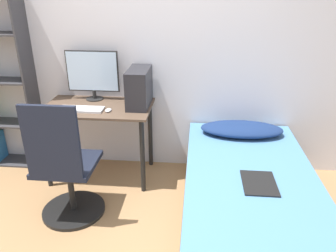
{
  "coord_description": "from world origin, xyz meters",
  "views": [
    {
      "loc": [
        0.6,
        -1.64,
        1.82
      ],
      "look_at": [
        0.37,
        0.8,
        0.75
      ],
      "focal_mm": 35.0,
      "sensor_mm": 36.0,
      "label": 1
    }
  ],
  "objects_px": {
    "monitor": "(93,73)",
    "pc_tower": "(139,87)",
    "office_chair": "(66,175)",
    "keyboard": "(81,109)",
    "bed": "(249,205)"
  },
  "relations": [
    {
      "from": "bed",
      "to": "pc_tower",
      "type": "height_order",
      "value": "pc_tower"
    },
    {
      "from": "pc_tower",
      "to": "keyboard",
      "type": "bearing_deg",
      "value": -159.9
    },
    {
      "from": "office_chair",
      "to": "monitor",
      "type": "height_order",
      "value": "monitor"
    },
    {
      "from": "office_chair",
      "to": "pc_tower",
      "type": "bearing_deg",
      "value": 57.13
    },
    {
      "from": "office_chair",
      "to": "keyboard",
      "type": "bearing_deg",
      "value": 93.01
    },
    {
      "from": "monitor",
      "to": "pc_tower",
      "type": "height_order",
      "value": "monitor"
    },
    {
      "from": "keyboard",
      "to": "pc_tower",
      "type": "distance_m",
      "value": 0.57
    },
    {
      "from": "office_chair",
      "to": "keyboard",
      "type": "relative_size",
      "value": 2.55
    },
    {
      "from": "office_chair",
      "to": "keyboard",
      "type": "height_order",
      "value": "office_chair"
    },
    {
      "from": "office_chair",
      "to": "keyboard",
      "type": "distance_m",
      "value": 0.66
    },
    {
      "from": "bed",
      "to": "keyboard",
      "type": "bearing_deg",
      "value": 158.31
    },
    {
      "from": "office_chair",
      "to": "pc_tower",
      "type": "distance_m",
      "value": 1.03
    },
    {
      "from": "monitor",
      "to": "pc_tower",
      "type": "relative_size",
      "value": 1.23
    },
    {
      "from": "bed",
      "to": "keyboard",
      "type": "height_order",
      "value": "keyboard"
    },
    {
      "from": "bed",
      "to": "pc_tower",
      "type": "distance_m",
      "value": 1.42
    }
  ]
}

